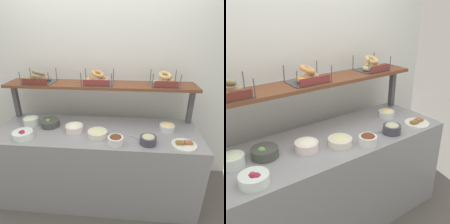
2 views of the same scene
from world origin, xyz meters
TOP-DOWN VIEW (x-y plane):
  - ground_plane at (0.00, 0.00)m, footprint 8.00×8.00m
  - back_wall at (0.00, 0.55)m, footprint 3.31×0.06m
  - deli_counter at (0.00, 0.00)m, footprint 2.11×0.70m
  - shelf_riser_left at (-0.99, 0.27)m, footprint 0.05×0.05m
  - shelf_riser_right at (0.99, 0.27)m, footprint 0.05×0.05m
  - upper_shelf at (0.00, 0.27)m, footprint 2.07×0.32m
  - bowl_potato_salad at (0.02, -0.12)m, footprint 0.19×0.19m
  - bowl_tuna_salad at (0.51, -0.21)m, footprint 0.15×0.15m
  - bowl_veggie_mix at (-0.52, 0.05)m, footprint 0.20×0.20m
  - bowl_egg_salad at (0.73, 0.07)m, footprint 0.15×0.15m
  - bowl_scallion_spread at (-0.74, 0.06)m, footprint 0.16×0.16m
  - bowl_cream_cheese at (-0.23, -0.04)m, footprint 0.18×0.18m
  - bowl_beet_salad at (-0.69, -0.21)m, footprint 0.19×0.19m
  - bowl_chocolate_spread at (0.21, -0.24)m, footprint 0.15×0.15m
  - serving_plate_white at (0.84, -0.21)m, footprint 0.22×0.22m
  - serving_spoon_near_plate at (0.45, -0.15)m, footprint 0.17×0.10m
  - bagel_basket_everything at (-0.67, 0.25)m, footprint 0.32×0.24m
  - bagel_basket_sesame at (-0.02, 0.27)m, footprint 0.33×0.26m
  - bagel_basket_plain at (0.69, 0.27)m, footprint 0.29×0.26m

SIDE VIEW (x-z plane):
  - ground_plane at x=0.00m, z-range 0.00..0.00m
  - deli_counter at x=0.00m, z-range 0.00..0.85m
  - serving_spoon_near_plate at x=0.45m, z-range 0.85..0.86m
  - serving_plate_white at x=0.84m, z-range 0.84..0.88m
  - bowl_beet_salad at x=-0.69m, z-range 0.84..0.93m
  - bowl_potato_salad at x=0.02m, z-range 0.85..0.93m
  - bowl_egg_salad at x=0.73m, z-range 0.85..0.93m
  - bowl_veggie_mix at x=-0.52m, z-range 0.84..0.93m
  - bowl_cream_cheese at x=-0.23m, z-range 0.85..0.94m
  - bowl_chocolate_spread at x=0.21m, z-range 0.85..0.94m
  - bowl_tuna_salad at x=0.51m, z-range 0.85..0.94m
  - bowl_scallion_spread at x=-0.74m, z-range 0.85..0.95m
  - shelf_riser_left at x=-0.99m, z-range 0.85..1.25m
  - shelf_riser_right at x=0.99m, z-range 0.85..1.25m
  - back_wall at x=0.00m, z-range 0.00..2.40m
  - upper_shelf at x=0.00m, z-range 1.25..1.28m
  - bagel_basket_plain at x=0.69m, z-range 1.26..1.40m
  - bagel_basket_sesame at x=-0.02m, z-range 1.25..1.40m
  - bagel_basket_everything at x=-0.67m, z-range 1.25..1.41m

